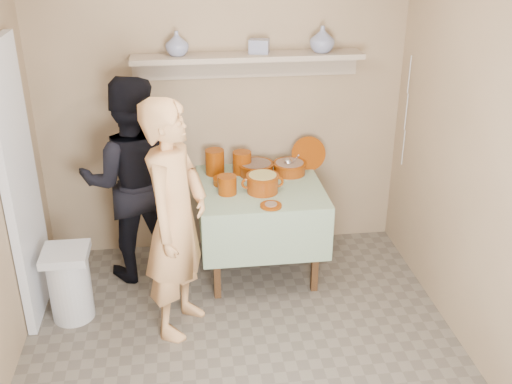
{
  "coord_description": "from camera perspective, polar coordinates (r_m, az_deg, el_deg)",
  "views": [
    {
      "loc": [
        -0.33,
        -2.98,
        2.7
      ],
      "look_at": [
        0.15,
        0.75,
        0.95
      ],
      "focal_mm": 42.0,
      "sensor_mm": 36.0,
      "label": 1
    }
  ],
  "objects": [
    {
      "name": "front_plate",
      "position": [
        4.36,
        1.43,
        -1.28
      ],
      "size": [
        0.16,
        0.16,
        0.03
      ],
      "color": "#6E2905",
      "rests_on": "serving_table"
    },
    {
      "name": "empty_bowl",
      "position": [
        4.73,
        -3.04,
        1.07
      ],
      "size": [
        0.18,
        0.18,
        0.05
      ],
      "primitive_type": "cylinder",
      "color": "#6E2905",
      "rests_on": "serving_table"
    },
    {
      "name": "cazuela_meat_b",
      "position": [
        4.91,
        3.21,
        2.4
      ],
      "size": [
        0.28,
        0.28,
        0.1
      ],
      "color": "#682405",
      "rests_on": "serving_table"
    },
    {
      "name": "propped_lid",
      "position": [
        5.03,
        5.02,
        3.66
      ],
      "size": [
        0.29,
        0.14,
        0.27
      ],
      "primitive_type": "cylinder",
      "rotation": [
        1.19,
        0.0,
        -0.05
      ],
      "color": "#6E2905",
      "rests_on": "serving_table"
    },
    {
      "name": "plate_stack_b",
      "position": [
        4.91,
        -1.34,
        2.83
      ],
      "size": [
        0.15,
        0.15,
        0.18
      ],
      "primitive_type": "cylinder",
      "color": "#6E2905",
      "rests_on": "serving_table"
    },
    {
      "name": "ground",
      "position": [
        4.04,
        -0.78,
        -17.05
      ],
      "size": [
        3.5,
        3.5,
        0.0
      ],
      "primitive_type": "plane",
      "color": "#62594D",
      "rests_on": "ground"
    },
    {
      "name": "ladle",
      "position": [
        4.87,
        3.1,
        2.85
      ],
      "size": [
        0.08,
        0.26,
        0.19
      ],
      "color": "silver",
      "rests_on": "cazuela_meat_b"
    },
    {
      "name": "vase_right",
      "position": [
        4.81,
        6.33,
        14.27
      ],
      "size": [
        0.22,
        0.22,
        0.2
      ],
      "primitive_type": "imported",
      "rotation": [
        0.0,
        0.0,
        -0.17
      ],
      "color": "navy",
      "rests_on": "wall_shelf"
    },
    {
      "name": "wall_shelf",
      "position": [
        4.77,
        -0.81,
        12.53
      ],
      "size": [
        1.8,
        0.25,
        0.21
      ],
      "color": "tan",
      "rests_on": "room_shell"
    },
    {
      "name": "cazuela_rice",
      "position": [
        4.57,
        0.63,
        0.98
      ],
      "size": [
        0.33,
        0.25,
        0.14
      ],
      "color": "#682405",
      "rests_on": "serving_table"
    },
    {
      "name": "plate_stack_a",
      "position": [
        4.9,
        -3.95,
        2.87
      ],
      "size": [
        0.16,
        0.16,
        0.21
      ],
      "primitive_type": "cylinder",
      "color": "#6E2905",
      "rests_on": "serving_table"
    },
    {
      "name": "cazuela_meat_a",
      "position": [
        4.9,
        -0.01,
        2.36
      ],
      "size": [
        0.3,
        0.3,
        0.1
      ],
      "color": "#682405",
      "rests_on": "serving_table"
    },
    {
      "name": "person_helper",
      "position": [
        4.74,
        -11.71,
        1.07
      ],
      "size": [
        0.82,
        0.65,
        1.65
      ],
      "primitive_type": "imported",
      "rotation": [
        0.0,
        0.0,
        -3.11
      ],
      "color": "black",
      "rests_on": "ground"
    },
    {
      "name": "bowl_stack",
      "position": [
        4.55,
        -2.76,
        0.68
      ],
      "size": [
        0.14,
        0.14,
        0.14
      ],
      "primitive_type": "cylinder",
      "color": "#6E2905",
      "rests_on": "serving_table"
    },
    {
      "name": "tile_panel",
      "position": [
        4.43,
        -21.49,
        0.54
      ],
      "size": [
        0.06,
        0.7,
        2.0
      ],
      "primitive_type": "cube",
      "color": "silver",
      "rests_on": "ground"
    },
    {
      "name": "room_shell",
      "position": [
        3.19,
        -0.95,
        4.99
      ],
      "size": [
        3.04,
        3.54,
        2.62
      ],
      "color": "#9E8261",
      "rests_on": "ground"
    },
    {
      "name": "trash_bin",
      "position": [
        4.56,
        -17.32,
        -8.34
      ],
      "size": [
        0.32,
        0.32,
        0.56
      ],
      "color": "silver",
      "rests_on": "ground"
    },
    {
      "name": "person_cook",
      "position": [
        4.03,
        -7.65,
        -2.71
      ],
      "size": [
        0.63,
        0.73,
        1.69
      ],
      "primitive_type": "imported",
      "rotation": [
        0.0,
        0.0,
        1.14
      ],
      "color": "tan",
      "rests_on": "ground"
    },
    {
      "name": "vase_left",
      "position": [
        4.7,
        -7.54,
        13.85
      ],
      "size": [
        0.25,
        0.25,
        0.18
      ],
      "primitive_type": "imported",
      "rotation": [
        0.0,
        0.0,
        0.76
      ],
      "color": "navy",
      "rests_on": "wall_shelf"
    },
    {
      "name": "electrical_cord",
      "position": [
        5.02,
        14.12,
        7.41
      ],
      "size": [
        0.01,
        0.05,
        0.9
      ],
      "color": "silver",
      "rests_on": "wall_shelf"
    },
    {
      "name": "ceramic_box",
      "position": [
        4.75,
        0.3,
        13.7
      ],
      "size": [
        0.17,
        0.14,
        0.11
      ],
      "primitive_type": "cube",
      "rotation": [
        0.0,
        0.0,
        -0.28
      ],
      "color": "navy",
      "rests_on": "wall_shelf"
    },
    {
      "name": "serving_table",
      "position": [
        4.77,
        0.38,
        -0.63
      ],
      "size": [
        0.97,
        0.97,
        0.76
      ],
      "color": "#4C2D16",
      "rests_on": "ground"
    }
  ]
}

